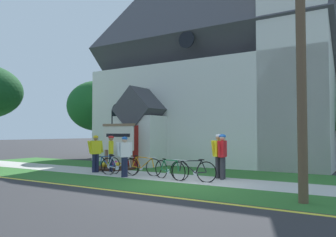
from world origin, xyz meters
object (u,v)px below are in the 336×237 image
(cyclist_in_red_jersey, at_px, (219,152))
(cyclist_in_green_jersey, at_px, (125,154))
(bicycle_red, at_px, (170,170))
(bicycle_yellow, at_px, (107,164))
(cyclist_in_yellow_jersey, at_px, (96,151))
(cyclist_in_white_jersey, at_px, (111,151))
(cyclist_in_blue_jersey, at_px, (223,153))
(church_sign, at_px, (118,139))
(bicycle_white, at_px, (143,166))
(bicycle_orange, at_px, (119,166))
(bicycle_blue, at_px, (193,171))
(utility_pole, at_px, (296,24))
(yard_deciduous_tree, at_px, (97,106))

(cyclist_in_red_jersey, relative_size, cyclist_in_green_jersey, 1.07)
(bicycle_red, bearing_deg, cyclist_in_red_jersey, 40.53)
(bicycle_yellow, bearing_deg, cyclist_in_yellow_jersey, -165.90)
(cyclist_in_white_jersey, bearing_deg, cyclist_in_blue_jersey, 2.31)
(cyclist_in_blue_jersey, bearing_deg, bicycle_yellow, -172.06)
(cyclist_in_yellow_jersey, height_order, cyclist_in_blue_jersey, cyclist_in_blue_jersey)
(church_sign, distance_m, bicycle_white, 3.18)
(church_sign, relative_size, bicycle_orange, 1.26)
(bicycle_white, bearing_deg, bicycle_blue, -10.36)
(bicycle_white, relative_size, utility_pole, 0.21)
(bicycle_red, relative_size, cyclist_in_blue_jersey, 0.97)
(bicycle_orange, relative_size, cyclist_in_white_jersey, 1.08)
(bicycle_orange, xyz_separation_m, cyclist_in_white_jersey, (-1.17, 0.83, 0.55))
(cyclist_in_blue_jersey, bearing_deg, cyclist_in_green_jersey, -157.86)
(bicycle_red, xyz_separation_m, cyclist_in_yellow_jersey, (-3.91, 0.17, 0.57))
(bicycle_red, xyz_separation_m, yard_deciduous_tree, (-10.09, 6.69, 3.23))
(bicycle_blue, xyz_separation_m, bicycle_yellow, (-4.32, 0.32, -0.02))
(cyclist_in_green_jersey, relative_size, yard_deciduous_tree, 0.30)
(bicycle_white, bearing_deg, utility_pole, -19.56)
(cyclist_in_yellow_jersey, bearing_deg, church_sign, 97.72)
(bicycle_red, bearing_deg, utility_pole, -20.54)
(bicycle_yellow, bearing_deg, bicycle_blue, -4.23)
(utility_pole, bearing_deg, yard_deciduous_tree, 150.38)
(bicycle_blue, bearing_deg, cyclist_in_red_jersey, 69.76)
(church_sign, xyz_separation_m, utility_pole, (9.06, -3.83, 3.07))
(utility_pole, bearing_deg, bicycle_orange, 166.07)
(bicycle_red, relative_size, bicycle_yellow, 0.97)
(cyclist_in_green_jersey, bearing_deg, bicycle_yellow, 154.73)
(bicycle_red, xyz_separation_m, utility_pole, (4.91, -1.84, 4.13))
(bicycle_red, relative_size, cyclist_in_red_jersey, 0.97)
(church_sign, distance_m, cyclist_in_blue_jersey, 5.94)
(bicycle_yellow, relative_size, cyclist_in_yellow_jersey, 1.04)
(cyclist_in_blue_jersey, xyz_separation_m, cyclist_in_red_jersey, (-0.25, 0.21, 0.00))
(bicycle_red, height_order, cyclist_in_yellow_jersey, cyclist_in_yellow_jersey)
(bicycle_yellow, distance_m, cyclist_in_green_jersey, 1.78)
(cyclist_in_yellow_jersey, relative_size, utility_pole, 0.20)
(cyclist_in_yellow_jersey, height_order, cyclist_in_white_jersey, cyclist_in_yellow_jersey)
(bicycle_white, bearing_deg, cyclist_in_red_jersey, 14.36)
(bicycle_orange, relative_size, cyclist_in_yellow_jersey, 1.07)
(bicycle_white, height_order, utility_pole, utility_pole)
(church_sign, distance_m, bicycle_red, 4.72)
(cyclist_in_red_jersey, height_order, yard_deciduous_tree, yard_deciduous_tree)
(bicycle_red, height_order, utility_pole, utility_pole)
(cyclist_in_yellow_jersey, relative_size, yard_deciduous_tree, 0.30)
(church_sign, distance_m, bicycle_yellow, 2.14)
(bicycle_blue, relative_size, cyclist_in_green_jersey, 1.12)
(bicycle_red, bearing_deg, cyclist_in_green_jersey, -167.33)
(bicycle_white, bearing_deg, bicycle_red, -16.44)
(cyclist_in_white_jersey, distance_m, utility_pole, 9.58)
(cyclist_in_yellow_jersey, bearing_deg, bicycle_blue, -2.08)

